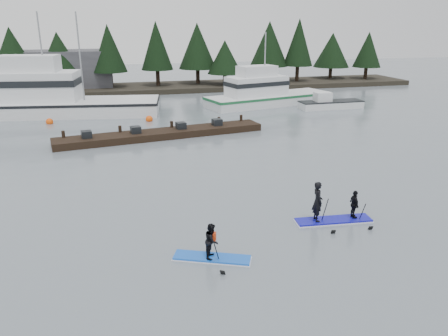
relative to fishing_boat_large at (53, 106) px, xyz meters
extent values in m
plane|color=slate|center=(10.76, -28.61, -0.79)|extent=(160.00, 160.00, 0.00)
cube|color=#2D281E|center=(10.76, 13.39, -0.49)|extent=(70.00, 8.00, 0.60)
cube|color=#4C4C51|center=(-3.24, 15.39, 1.71)|extent=(18.00, 6.00, 5.00)
cube|color=white|center=(0.57, -0.09, -0.67)|extent=(19.03, 7.86, 2.46)
cube|color=white|center=(-1.62, 0.25, 1.90)|extent=(8.77, 4.91, 2.67)
cylinder|color=gray|center=(-0.34, 0.05, 4.50)|extent=(0.14, 0.14, 7.87)
cube|color=white|center=(21.61, -0.01, -0.69)|extent=(14.22, 7.11, 1.95)
cube|color=white|center=(20.02, -0.41, 1.26)|extent=(6.66, 4.22, 1.95)
cylinder|color=gray|center=(20.95, -0.18, 3.43)|extent=(0.14, 0.14, 6.30)
cube|color=white|center=(26.91, -3.63, -0.42)|extent=(6.45, 1.96, 0.75)
cube|color=black|center=(8.92, -11.13, -0.53)|extent=(15.95, 4.50, 0.53)
sphere|color=#F9520C|center=(8.49, -5.10, -0.79)|extent=(0.63, 0.63, 0.63)
sphere|color=#F9520C|center=(22.11, -0.84, -0.79)|extent=(0.50, 0.50, 0.50)
sphere|color=#F9520C|center=(0.09, -4.01, -0.79)|extent=(0.61, 0.61, 0.61)
cube|color=blue|center=(8.48, -29.59, -0.74)|extent=(2.87, 1.77, 0.11)
imported|color=black|center=(8.48, -29.59, -0.02)|extent=(0.72, 0.79, 1.33)
cube|color=red|center=(8.48, -29.59, 0.14)|extent=(0.35, 0.30, 0.32)
cylinder|color=black|center=(8.63, -29.89, -0.48)|extent=(0.50, 0.78, 1.52)
cube|color=#1212AD|center=(14.38, -27.80, -0.73)|extent=(3.39, 1.10, 0.12)
imported|color=black|center=(13.58, -27.73, 0.22)|extent=(0.49, 0.69, 1.78)
cylinder|color=black|center=(13.81, -27.97, -0.22)|extent=(0.27, 0.97, 1.67)
imported|color=black|center=(15.27, -27.89, -0.04)|extent=(0.38, 0.77, 1.27)
cylinder|color=black|center=(15.50, -28.13, -0.50)|extent=(0.24, 0.87, 1.50)
camera|label=1|loc=(5.33, -43.44, 7.52)|focal=35.00mm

